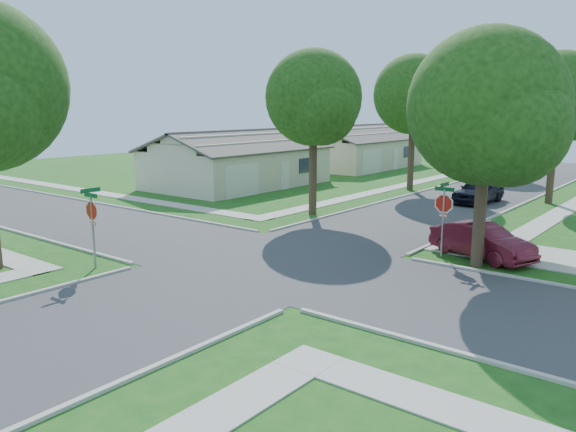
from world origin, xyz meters
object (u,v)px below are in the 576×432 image
(stop_sign_sw, at_px, (92,214))
(tree_e_near, at_px, (489,112))
(tree_ne_corner, at_px, (488,114))
(tree_w_mid, at_px, (414,98))
(stop_sign_ne, at_px, (444,207))
(tree_w_near, at_px, (314,102))
(car_curb_east, at_px, (478,191))
(house_nw_near, at_px, (238,166))
(house_nw_far, at_px, (356,152))
(tree_w_far, at_px, (479,112))
(tree_e_mid, at_px, (559,101))
(car_driveway, at_px, (482,241))
(car_curb_west, at_px, (519,162))

(stop_sign_sw, bearing_deg, tree_e_near, 55.41)
(tree_ne_corner, bearing_deg, stop_sign_sw, -141.16)
(tree_e_near, relative_size, tree_w_mid, 0.87)
(stop_sign_ne, height_order, tree_w_near, tree_w_near)
(tree_e_near, bearing_deg, stop_sign_sw, -124.59)
(tree_e_near, relative_size, car_curb_east, 1.81)
(car_curb_east, bearing_deg, tree_w_mid, 160.14)
(house_nw_near, height_order, house_nw_far, same)
(tree_w_mid, distance_m, tree_w_far, 13.04)
(tree_w_mid, bearing_deg, tree_e_mid, -0.00)
(tree_e_near, xyz_separation_m, house_nw_near, (-20.74, 5.99, -4.13))
(stop_sign_ne, height_order, car_curb_east, stop_sign_ne)
(tree_e_mid, distance_m, car_driveway, 16.52)
(house_nw_near, height_order, car_curb_east, house_nw_near)
(tree_w_near, height_order, house_nw_near, tree_w_near)
(tree_w_near, relative_size, tree_w_mid, 0.94)
(stop_sign_sw, xyz_separation_m, car_curb_west, (1.50, 46.56, -1.44))
(tree_e_mid, distance_m, tree_ne_corner, 16.89)
(tree_w_mid, relative_size, car_curb_east, 2.09)
(stop_sign_ne, distance_m, tree_e_mid, 16.84)
(stop_sign_ne, relative_size, house_nw_far, 0.22)
(car_driveway, bearing_deg, house_nw_far, 59.93)
(stop_sign_sw, height_order, tree_w_mid, tree_w_mid)
(tree_e_mid, relative_size, car_driveway, 2.17)
(tree_w_near, bearing_deg, house_nw_near, 152.17)
(tree_ne_corner, bearing_deg, tree_e_mid, 95.45)
(tree_w_mid, bearing_deg, tree_w_near, -90.02)
(stop_sign_ne, bearing_deg, tree_ne_corner, -16.55)
(tree_e_near, bearing_deg, stop_sign_ne, -90.68)
(tree_e_near, distance_m, tree_w_near, 9.41)
(stop_sign_sw, relative_size, car_driveway, 0.70)
(tree_ne_corner, bearing_deg, car_curb_west, 104.25)
(tree_e_mid, bearing_deg, stop_sign_ne, -90.20)
(house_nw_near, bearing_deg, car_curb_west, 64.54)
(tree_w_mid, distance_m, car_curb_east, 8.57)
(car_curb_west, bearing_deg, house_nw_far, 40.43)
(stop_sign_sw, height_order, tree_ne_corner, tree_ne_corner)
(tree_e_mid, bearing_deg, tree_w_mid, 180.00)
(tree_w_far, xyz_separation_m, car_driveway, (10.65, -28.51, -4.81))
(stop_sign_ne, bearing_deg, car_driveway, 31.61)
(tree_e_near, distance_m, tree_ne_corner, 5.06)
(car_curb_west, bearing_deg, tree_w_near, 90.27)
(stop_sign_ne, relative_size, tree_ne_corner, 0.34)
(stop_sign_sw, bearing_deg, tree_w_far, 89.93)
(house_nw_far, bearing_deg, tree_w_near, -63.73)
(tree_e_near, relative_size, car_driveway, 1.95)
(tree_e_mid, distance_m, tree_w_near, 15.25)
(tree_e_near, height_order, car_curb_east, tree_e_near)
(tree_w_near, bearing_deg, tree_e_mid, 51.92)
(stop_sign_ne, distance_m, car_driveway, 2.03)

